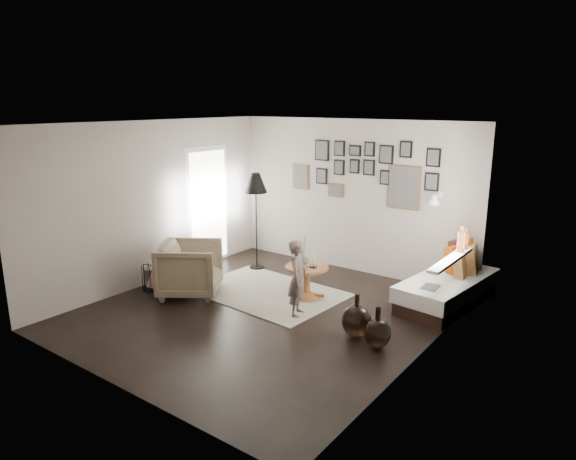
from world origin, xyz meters
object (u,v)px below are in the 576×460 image
Objects in this scene: magazine_basket at (153,277)px; child at (298,278)px; floor_lamp at (256,186)px; demijohn_large at (356,320)px; demijohn_small at (377,333)px; armchair at (190,269)px; pedestal_table at (307,283)px; vase at (303,256)px; daybed at (450,284)px.

magazine_basket is 2.51m from child.
demijohn_large is at bearing -26.32° from floor_lamp.
demijohn_small is at bearing -25.53° from floor_lamp.
floor_lamp is at bearing -34.51° from armchair.
pedestal_table is 0.72× the size of armchair.
demijohn_large is (2.75, -1.36, -1.25)m from floor_lamp.
vase is 0.24× the size of daybed.
armchair is (-1.52, -0.92, 0.17)m from pedestal_table.
demijohn_small is at bearing -121.78° from child.
floor_lamp reaches higher than pedestal_table.
daybed is at bearing 31.15° from pedestal_table.
pedestal_table is 1.43m from demijohn_large.
floor_lamp is 3.66m from demijohn_small.
daybed is 2.16× the size of armchair.
vase is at bearing -143.70° from daybed.
floor_lamp is at bearing 156.32° from vase.
magazine_basket is 3.77m from demijohn_small.
demijohn_small is 1.39m from child.
daybed is 1.81× the size of child.
daybed is (1.78, 1.08, 0.05)m from pedestal_table.
pedestal_table is 0.38× the size of floor_lamp.
armchair reaches higher than demijohn_small.
vase reaches higher than demijohn_large.
vase reaches higher than demijohn_small.
floor_lamp is at bearing 156.80° from pedestal_table.
floor_lamp reaches higher than armchair.
floor_lamp is at bearing 154.47° from demijohn_small.
magazine_basket is at bearing 72.59° from armchair.
armchair is (-3.30, -2.00, 0.12)m from daybed.
magazine_basket is 0.78× the size of demijohn_small.
demijohn_large reaches higher than pedestal_table.
pedestal_table is 0.60× the size of child.
demijohn_large is (2.75, 0.21, -0.19)m from armchair.
pedestal_table is 1.25× the size of demijohn_small.
demijohn_small is at bearing -18.92° from demijohn_large.
pedestal_table is at bearing 150.07° from demijohn_large.
vase reaches higher than pedestal_table.
demijohn_small is 0.48× the size of child.
vase is at bearing 28.60° from magazine_basket.
armchair reaches higher than demijohn_large.
pedestal_table is 0.42m from vase.
pedestal_table is at bearing -14.04° from vase.
pedestal_table is 1.14× the size of demijohn_large.
daybed is 3.86m from armchair.
demijohn_small reaches higher than pedestal_table.
magazine_basket is 3.43m from demijohn_large.
child reaches higher than magazine_basket.
child is (1.78, 0.32, 0.13)m from armchair.
floor_lamp is at bearing 69.59° from magazine_basket.
floor_lamp reaches higher than daybed.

